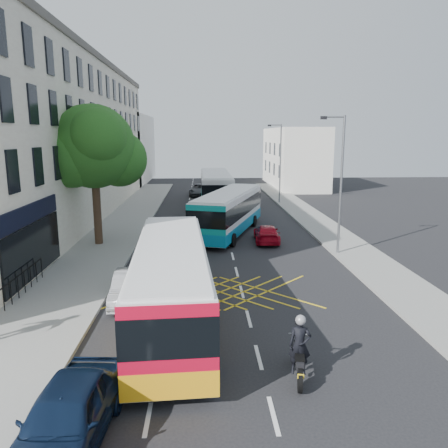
{
  "coord_description": "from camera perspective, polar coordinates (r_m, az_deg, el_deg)",
  "views": [
    {
      "loc": [
        -1.77,
        -12.89,
        7.05
      ],
      "look_at": [
        -0.57,
        10.82,
        2.2
      ],
      "focal_mm": 35.0,
      "sensor_mm": 36.0,
      "label": 1
    }
  ],
  "objects": [
    {
      "name": "bus_near",
      "position": [
        16.57,
        -6.89,
        -7.57
      ],
      "size": [
        3.22,
        11.23,
        3.12
      ],
      "rotation": [
        0.0,
        0.0,
        0.06
      ],
      "color": "silver",
      "rests_on": "ground"
    },
    {
      "name": "street_tree",
      "position": [
        28.67,
        -16.72,
        9.55
      ],
      "size": [
        6.3,
        5.7,
        8.8
      ],
      "color": "#382619",
      "rests_on": "pavement_left"
    },
    {
      "name": "terrace_main",
      "position": [
        39.33,
        -21.36,
        10.34
      ],
      "size": [
        8.3,
        45.0,
        13.5
      ],
      "color": "beige",
      "rests_on": "ground"
    },
    {
      "name": "parked_car_silver",
      "position": [
        19.39,
        -12.13,
        -8.01
      ],
      "size": [
        1.45,
        3.94,
        1.29
      ],
      "primitive_type": "imported",
      "rotation": [
        0.0,
        0.0,
        0.02
      ],
      "color": "#95979C",
      "rests_on": "ground"
    },
    {
      "name": "parked_car_blue",
      "position": [
        11.42,
        -19.85,
        -22.62
      ],
      "size": [
        2.11,
        4.57,
        1.52
      ],
      "primitive_type": "imported",
      "rotation": [
        0.0,
        0.0,
        -0.07
      ],
      "color": "#0C1A33",
      "rests_on": "ground"
    },
    {
      "name": "distant_car_grey",
      "position": [
        51.88,
        -3.16,
        4.48
      ],
      "size": [
        2.65,
        5.12,
        1.38
      ],
      "primitive_type": "imported",
      "rotation": [
        0.0,
        0.0,
        -0.08
      ],
      "color": "#3F4247",
      "rests_on": "ground"
    },
    {
      "name": "pavement_right",
      "position": [
        30.21,
        15.08,
        -2.21
      ],
      "size": [
        3.0,
        70.0,
        0.15
      ],
      "primitive_type": "cube",
      "color": "gray",
      "rests_on": "ground"
    },
    {
      "name": "ground",
      "position": [
        14.8,
        4.53,
        -16.93
      ],
      "size": [
        120.0,
        120.0,
        0.0
      ],
      "primitive_type": "plane",
      "color": "black",
      "rests_on": "ground"
    },
    {
      "name": "bus_mid",
      "position": [
        31.46,
        0.63,
        1.6
      ],
      "size": [
        5.88,
        11.17,
        3.07
      ],
      "rotation": [
        0.0,
        0.0,
        -0.32
      ],
      "color": "silver",
      "rests_on": "ground"
    },
    {
      "name": "pavement_left",
      "position": [
        29.53,
        -15.99,
        -2.57
      ],
      "size": [
        5.0,
        70.0,
        0.15
      ],
      "primitive_type": "cube",
      "color": "gray",
      "rests_on": "ground"
    },
    {
      "name": "building_right",
      "position": [
        62.29,
        9.05,
        8.59
      ],
      "size": [
        6.0,
        18.0,
        8.0
      ],
      "primitive_type": "cube",
      "color": "silver",
      "rests_on": "ground"
    },
    {
      "name": "distant_car_silver",
      "position": [
        48.98,
        3.02,
        4.13
      ],
      "size": [
        2.21,
        4.52,
        1.48
      ],
      "primitive_type": "imported",
      "rotation": [
        0.0,
        0.0,
        3.25
      ],
      "color": "#A9ACB1",
      "rests_on": "ground"
    },
    {
      "name": "red_hatchback",
      "position": [
        29.38,
        5.58,
        -1.25
      ],
      "size": [
        1.83,
        4.01,
        1.14
      ],
      "primitive_type": "imported",
      "rotation": [
        0.0,
        0.0,
        3.08
      ],
      "color": "#A00617",
      "rests_on": "ground"
    },
    {
      "name": "lamp_near",
      "position": [
        26.25,
        14.87,
        5.84
      ],
      "size": [
        1.45,
        0.15,
        8.0
      ],
      "color": "slate",
      "rests_on": "pavement_right"
    },
    {
      "name": "terrace_far",
      "position": [
        69.01,
        -13.28,
        9.54
      ],
      "size": [
        8.0,
        20.0,
        10.0
      ],
      "primitive_type": "cube",
      "color": "silver",
      "rests_on": "ground"
    },
    {
      "name": "railings",
      "position": [
        20.83,
        -25.32,
        -7.29
      ],
      "size": [
        0.08,
        5.6,
        1.14
      ],
      "primitive_type": null,
      "color": "black",
      "rests_on": "pavement_left"
    },
    {
      "name": "bus_far",
      "position": [
        43.3,
        -1.09,
        4.6
      ],
      "size": [
        3.14,
        12.28,
        3.45
      ],
      "rotation": [
        0.0,
        0.0,
        0.01
      ],
      "color": "silver",
      "rests_on": "ground"
    },
    {
      "name": "lamp_far",
      "position": [
        45.66,
        7.24,
        8.4
      ],
      "size": [
        1.45,
        0.15,
        8.0
      ],
      "color": "slate",
      "rests_on": "pavement_right"
    },
    {
      "name": "motorbike",
      "position": [
        13.45,
        9.84,
        -15.7
      ],
      "size": [
        0.77,
        2.21,
        1.97
      ],
      "rotation": [
        0.0,
        0.0,
        -0.17
      ],
      "color": "black",
      "rests_on": "ground"
    }
  ]
}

